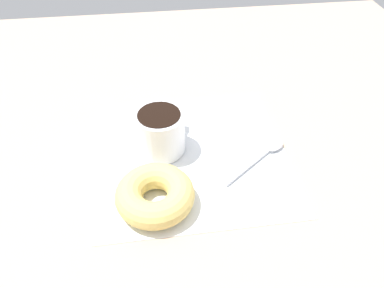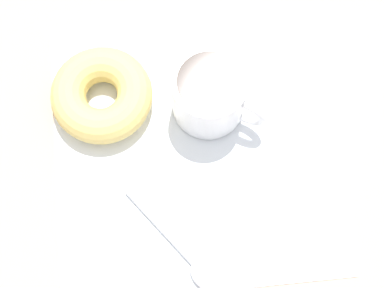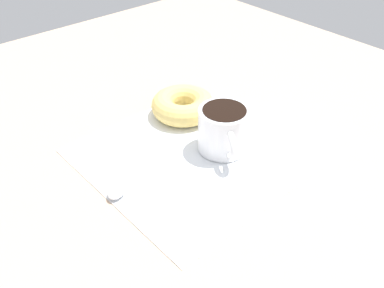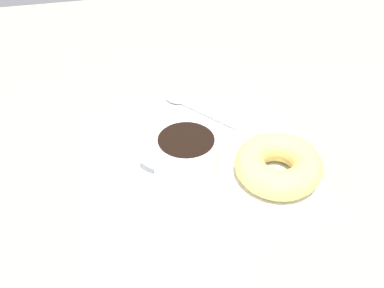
{
  "view_description": "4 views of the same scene",
  "coord_description": "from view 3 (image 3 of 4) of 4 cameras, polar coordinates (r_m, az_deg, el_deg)",
  "views": [
    {
      "loc": [
        41.43,
        -6.42,
        42.15
      ],
      "look_at": [
        -2.19,
        -0.75,
        2.3
      ],
      "focal_mm": 35.0,
      "sensor_mm": 36.0,
      "label": 1
    },
    {
      "loc": [
        -0.39,
        19.4,
        66.89
      ],
      "look_at": [
        -2.19,
        -0.75,
        2.3
      ],
      "focal_mm": 60.0,
      "sensor_mm": 36.0,
      "label": 2
    },
    {
      "loc": [
        -41.63,
        33.83,
        41.14
      ],
      "look_at": [
        -2.19,
        -0.75,
        2.3
      ],
      "focal_mm": 40.0,
      "sensor_mm": 36.0,
      "label": 3
    },
    {
      "loc": [
        -12.08,
        -43.4,
        38.65
      ],
      "look_at": [
        -2.19,
        -0.75,
        2.3
      ],
      "focal_mm": 40.0,
      "sensor_mm": 36.0,
      "label": 4
    }
  ],
  "objects": [
    {
      "name": "donut",
      "position": [
        0.75,
        -1.18,
        5.2
      ],
      "size": [
        11.09,
        11.09,
        3.85
      ],
      "primitive_type": "torus",
      "color": "#E5C66B",
      "rests_on": "napkin"
    },
    {
      "name": "spoon",
      "position": [
        0.62,
        -9.4,
        -4.95
      ],
      "size": [
        9.68,
        11.91,
        0.9
      ],
      "color": "silver",
      "rests_on": "napkin"
    },
    {
      "name": "ground_plane",
      "position": [
        0.68,
        -1.69,
        -1.65
      ],
      "size": [
        120.0,
        120.0,
        2.0
      ],
      "primitive_type": "cube",
      "color": "tan"
    },
    {
      "name": "napkin",
      "position": [
        0.67,
        -0.0,
        -1.49
      ],
      "size": [
        30.78,
        30.78,
        0.3
      ],
      "primitive_type": "cube",
      "rotation": [
        0.0,
        0.0,
        0.01
      ],
      "color": "white",
      "rests_on": "ground_plane"
    },
    {
      "name": "coffee_cup",
      "position": [
        0.66,
        4.26,
        2.0
      ],
      "size": [
        9.9,
        7.88,
        7.03
      ],
      "color": "white",
      "rests_on": "napkin"
    }
  ]
}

